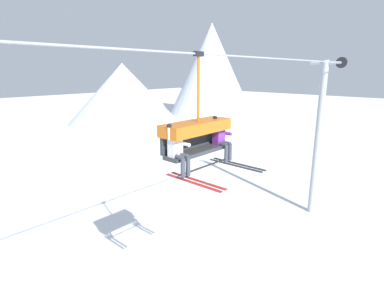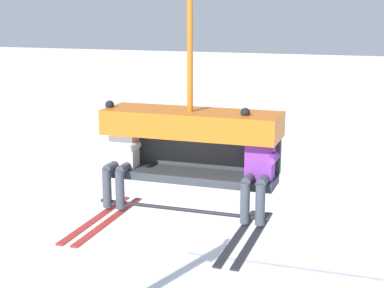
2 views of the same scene
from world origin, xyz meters
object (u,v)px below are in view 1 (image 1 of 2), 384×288
Objects in this scene: lift_tower_far at (318,136)px; skier_purple at (222,138)px; skier_white at (179,150)px; chairlift_chair at (196,132)px.

lift_tower_far is 5.28× the size of skier_purple.
lift_tower_far reaches higher than skier_purple.
chairlift_chair is at bearing 13.76° from skier_white.
chairlift_chair is at bearing -176.40° from lift_tower_far.
chairlift_chair is 0.94m from skier_white.
lift_tower_far is at bearing 5.06° from skier_purple.
skier_purple is at bearing -13.86° from chairlift_chair.
skier_purple is at bearing 0.00° from skier_white.
chairlift_chair is 0.94m from skier_purple.
skier_white is 1.00× the size of skier_purple.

